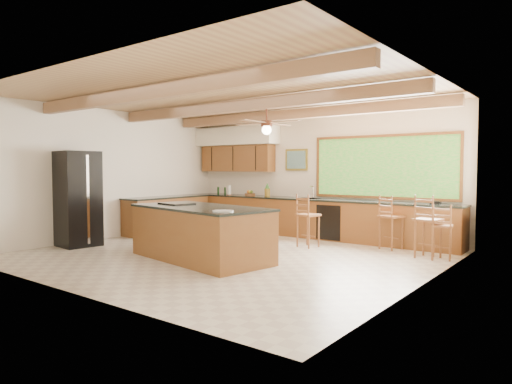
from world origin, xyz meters
The scene contains 9 objects.
ground centered at (0.00, 0.00, 0.00)m, with size 7.20×7.20×0.00m, color beige.
room_shell centered at (-0.17, 0.65, 2.21)m, with size 7.27×6.54×3.02m.
counter_run centered at (-0.82, 2.52, 0.46)m, with size 7.12×3.10×1.27m.
island centered at (-0.15, -0.62, 0.48)m, with size 2.93×1.75×0.98m.
refrigerator centered at (-3.22, -1.16, 1.00)m, with size 0.85×0.83×1.99m.
bar_stool_a centered at (0.72, 1.60, 0.66)m, with size 0.46×0.46×1.11m.
bar_stool_b centered at (2.20, 2.39, 0.65)m, with size 0.50×0.50×1.10m.
bar_stool_c centered at (3.07, 1.91, 0.69)m, with size 0.47×0.47×1.16m.
bar_stool_d centered at (3.30, 1.95, 0.59)m, with size 0.43×0.43×1.00m.
Camera 1 is at (5.57, -6.48, 1.64)m, focal length 32.00 mm.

